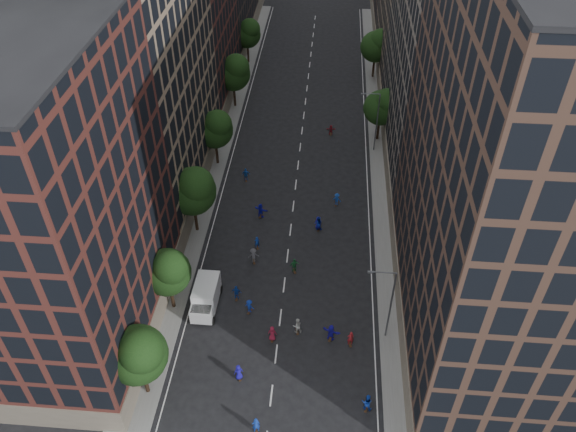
% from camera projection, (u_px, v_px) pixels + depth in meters
% --- Properties ---
extents(ground, '(240.00, 240.00, 0.00)m').
position_uv_depth(ground, '(298.00, 167.00, 77.55)').
color(ground, black).
rests_on(ground, ground).
extents(sidewalk_left, '(4.00, 105.00, 0.15)m').
position_uv_depth(sidewalk_left, '(221.00, 134.00, 83.92)').
color(sidewalk_left, slate).
rests_on(sidewalk_left, ground).
extents(sidewalk_right, '(4.00, 105.00, 0.15)m').
position_uv_depth(sidewalk_right, '(383.00, 141.00, 82.45)').
color(sidewalk_right, slate).
rests_on(sidewalk_right, ground).
extents(bldg_left_a, '(14.00, 22.00, 30.00)m').
position_uv_depth(bldg_left_a, '(51.00, 212.00, 47.00)').
color(bldg_left_a, '#4E231E').
rests_on(bldg_left_a, ground).
extents(bldg_left_b, '(14.00, 26.00, 34.00)m').
position_uv_depth(bldg_left_b, '(130.00, 63.00, 63.88)').
color(bldg_left_b, '#8E765D').
rests_on(bldg_left_b, ground).
extents(bldg_left_c, '(14.00, 20.00, 28.00)m').
position_uv_depth(bldg_left_c, '(180.00, 14.00, 83.25)').
color(bldg_left_c, '#4E231E').
rests_on(bldg_left_c, ground).
extents(bldg_right_a, '(14.00, 30.00, 36.00)m').
position_uv_depth(bldg_right_a, '(512.00, 176.00, 45.75)').
color(bldg_right_a, '#473026').
rests_on(bldg_right_a, ground).
extents(bldg_right_b, '(14.00, 28.00, 33.00)m').
position_uv_depth(bldg_right_b, '(456.00, 46.00, 68.69)').
color(bldg_right_b, '#6C6259').
rests_on(bldg_right_b, ground).
extents(tree_left_0, '(5.20, 5.20, 8.83)m').
position_uv_depth(tree_left_0, '(139.00, 354.00, 46.97)').
color(tree_left_0, black).
rests_on(tree_left_0, ground).
extents(tree_left_1, '(4.80, 4.80, 8.21)m').
position_uv_depth(tree_left_1, '(168.00, 271.00, 54.82)').
color(tree_left_1, black).
rests_on(tree_left_1, ground).
extents(tree_left_2, '(5.60, 5.60, 9.45)m').
position_uv_depth(tree_left_2, '(193.00, 190.00, 63.37)').
color(tree_left_2, black).
rests_on(tree_left_2, ground).
extents(tree_left_3, '(5.00, 5.00, 8.58)m').
position_uv_depth(tree_left_3, '(215.00, 128.00, 74.34)').
color(tree_left_3, black).
rests_on(tree_left_3, ground).
extents(tree_left_4, '(5.40, 5.40, 9.08)m').
position_uv_depth(tree_left_4, '(234.00, 72.00, 86.26)').
color(tree_left_4, black).
rests_on(tree_left_4, ground).
extents(tree_left_5, '(4.80, 4.80, 8.33)m').
position_uv_depth(tree_left_5, '(248.00, 33.00, 98.67)').
color(tree_left_5, black).
rests_on(tree_left_5, ground).
extents(tree_right_a, '(5.00, 5.00, 8.39)m').
position_uv_depth(tree_right_a, '(382.00, 106.00, 79.14)').
color(tree_right_a, black).
rests_on(tree_right_a, ground).
extents(tree_right_b, '(5.20, 5.20, 8.83)m').
position_uv_depth(tree_right_b, '(377.00, 45.00, 94.07)').
color(tree_right_b, black).
rests_on(tree_right_b, ground).
extents(streetlamp_near, '(2.64, 0.22, 9.06)m').
position_uv_depth(streetlamp_near, '(389.00, 301.00, 52.35)').
color(streetlamp_near, '#595B60').
rests_on(streetlamp_near, ground).
extents(streetlamp_far, '(2.64, 0.22, 9.06)m').
position_uv_depth(streetlamp_far, '(376.00, 119.00, 77.34)').
color(streetlamp_far, '#595B60').
rests_on(streetlamp_far, ground).
extents(cargo_van, '(2.53, 5.30, 2.80)m').
position_uv_depth(cargo_van, '(206.00, 297.00, 57.67)').
color(cargo_van, white).
rests_on(cargo_van, ground).
extents(skater_0, '(1.02, 0.86, 1.78)m').
position_uv_depth(skater_0, '(239.00, 372.00, 51.47)').
color(skater_0, '#1A13A0').
rests_on(skater_0, ground).
extents(skater_1, '(0.79, 0.64, 1.88)m').
position_uv_depth(skater_1, '(256.00, 425.00, 47.46)').
color(skater_1, '#1539B0').
rests_on(skater_1, ground).
extents(skater_2, '(1.07, 0.91, 1.94)m').
position_uv_depth(skater_2, '(367.00, 403.00, 49.05)').
color(skater_2, '#163EBA').
rests_on(skater_2, ground).
extents(skater_3, '(1.22, 0.98, 1.65)m').
position_uv_depth(skater_3, '(249.00, 307.00, 57.50)').
color(skater_3, navy).
rests_on(skater_3, ground).
extents(skater_4, '(1.09, 0.52, 1.81)m').
position_uv_depth(skater_4, '(237.00, 293.00, 58.83)').
color(skater_4, '#133A9C').
rests_on(skater_4, ground).
extents(skater_5, '(1.89, 1.16, 1.94)m').
position_uv_depth(skater_5, '(331.00, 333.00, 54.78)').
color(skater_5, '#1E15AB').
rests_on(skater_5, ground).
extents(skater_6, '(0.90, 0.62, 1.78)m').
position_uv_depth(skater_6, '(272.00, 334.00, 54.81)').
color(skater_6, maroon).
rests_on(skater_6, ground).
extents(skater_7, '(0.73, 0.56, 1.78)m').
position_uv_depth(skater_7, '(350.00, 338.00, 54.37)').
color(skater_7, maroon).
rests_on(skater_7, ground).
extents(skater_8, '(1.05, 0.90, 1.87)m').
position_uv_depth(skater_8, '(297.00, 326.00, 55.47)').
color(skater_8, '#B5B4B0').
rests_on(skater_8, ground).
extents(skater_9, '(1.40, 1.02, 1.95)m').
position_uv_depth(skater_9, '(254.00, 256.00, 62.92)').
color(skater_9, '#48474D').
rests_on(skater_9, ground).
extents(skater_10, '(1.15, 0.77, 1.82)m').
position_uv_depth(skater_10, '(294.00, 266.00, 61.85)').
color(skater_10, '#1D6231').
rests_on(skater_10, ground).
extents(skater_11, '(1.84, 1.20, 1.90)m').
position_uv_depth(skater_11, '(261.00, 211.00, 68.93)').
color(skater_11, '#1719BB').
rests_on(skater_11, ground).
extents(skater_12, '(0.91, 0.68, 1.68)m').
position_uv_depth(skater_12, '(318.00, 223.00, 67.38)').
color(skater_12, '#1B15AE').
rests_on(skater_12, ground).
extents(skater_13, '(0.67, 0.57, 1.57)m').
position_uv_depth(skater_13, '(257.00, 243.00, 64.84)').
color(skater_13, '#13389F').
rests_on(skater_13, ground).
extents(skater_14, '(0.95, 0.76, 1.88)m').
position_uv_depth(skater_14, '(318.00, 224.00, 67.13)').
color(skater_14, '#13269C').
rests_on(skater_14, ground).
extents(skater_15, '(1.25, 0.98, 1.70)m').
position_uv_depth(skater_15, '(337.00, 200.00, 70.77)').
color(skater_15, '#1440A8').
rests_on(skater_15, ground).
extents(skater_16, '(1.15, 0.63, 1.85)m').
position_uv_depth(skater_16, '(246.00, 175.00, 74.64)').
color(skater_16, '#164EB6').
rests_on(skater_16, ground).
extents(skater_17, '(1.45, 0.52, 1.54)m').
position_uv_depth(skater_17, '(331.00, 130.00, 83.41)').
color(skater_17, maroon).
rests_on(skater_17, ground).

